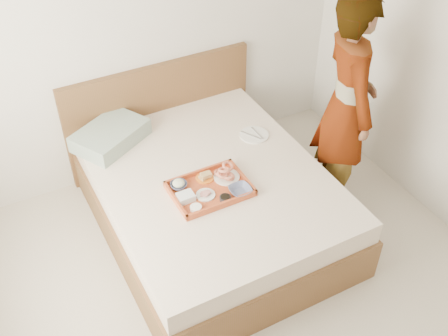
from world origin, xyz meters
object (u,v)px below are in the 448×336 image
(tray, at_px, (210,189))
(person, at_px, (346,106))
(bed, at_px, (212,201))
(dinner_plate, at_px, (254,135))

(tray, distance_m, person, 1.19)
(tray, bearing_deg, person, 0.47)
(bed, xyz_separation_m, person, (1.05, -0.15, 0.62))
(bed, bearing_deg, tray, -120.41)
(tray, xyz_separation_m, dinner_plate, (0.61, 0.42, -0.02))
(bed, relative_size, tray, 3.66)
(dinner_plate, relative_size, person, 0.13)
(bed, distance_m, tray, 0.34)
(person, bearing_deg, bed, 99.69)
(bed, xyz_separation_m, dinner_plate, (0.52, 0.27, 0.27))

